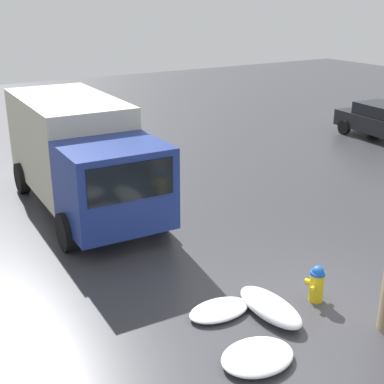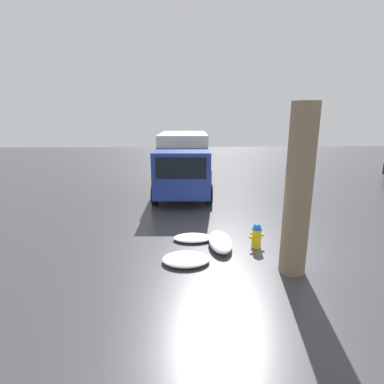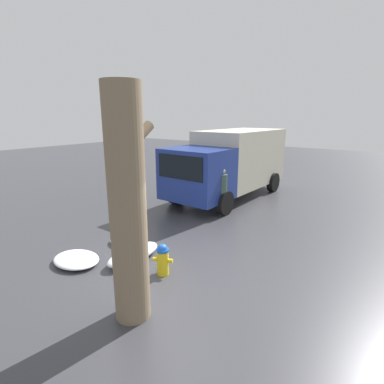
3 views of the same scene
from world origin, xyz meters
TOP-DOWN VIEW (x-y plane):
  - ground_plane at (0.00, 0.00)m, footprint 60.00×60.00m
  - fire_hydrant at (0.00, 0.00)m, footprint 0.38×0.47m
  - delivery_truck at (6.92, 2.09)m, footprint 6.73×2.80m
  - pedestrian at (4.44, 1.07)m, footprint 0.38×0.38m
  - snow_pile_by_hydrant at (-0.87, 2.09)m, footprint 0.96×1.26m
  - snow_pile_curbside at (0.08, 1.05)m, footprint 1.58×0.67m
  - snow_pile_by_tree at (0.58, 1.84)m, footprint 0.73×1.22m

SIDE VIEW (x-z plane):
  - ground_plane at x=0.00m, z-range 0.00..0.00m
  - snow_pile_by_tree at x=0.58m, z-range 0.00..0.16m
  - snow_pile_by_hydrant at x=-0.87m, z-range 0.00..0.19m
  - snow_pile_curbside at x=0.08m, z-range 0.00..0.32m
  - fire_hydrant at x=0.00m, z-range 0.01..0.75m
  - pedestrian at x=4.44m, z-range 0.08..1.82m
  - delivery_truck at x=6.92m, z-range 0.13..3.03m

